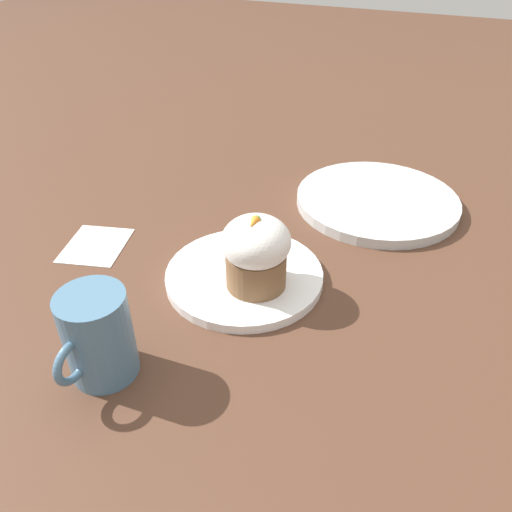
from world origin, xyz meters
TOP-DOWN VIEW (x-y plane):
  - ground_plane at (0.00, 0.00)m, footprint 4.00×4.00m
  - dessert_plate at (0.00, 0.00)m, footprint 0.20×0.20m
  - carrot_cake at (0.02, 0.02)m, footprint 0.08×0.08m
  - spoon at (-0.00, -0.01)m, footprint 0.07×0.12m
  - coffee_cup at (0.20, -0.07)m, footprint 0.10×0.07m
  - side_plate at (-0.26, 0.11)m, footprint 0.26×0.26m
  - paper_napkin at (0.02, -0.23)m, footprint 0.11×0.10m

SIDE VIEW (x-z plane):
  - ground_plane at x=0.00m, z-range 0.00..0.00m
  - paper_napkin at x=0.02m, z-range 0.00..0.00m
  - dessert_plate at x=0.00m, z-range 0.00..0.01m
  - side_plate at x=-0.26m, z-range 0.00..0.02m
  - spoon at x=0.00m, z-range 0.01..0.02m
  - coffee_cup at x=0.20m, z-range 0.00..0.10m
  - carrot_cake at x=0.02m, z-range 0.01..0.11m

